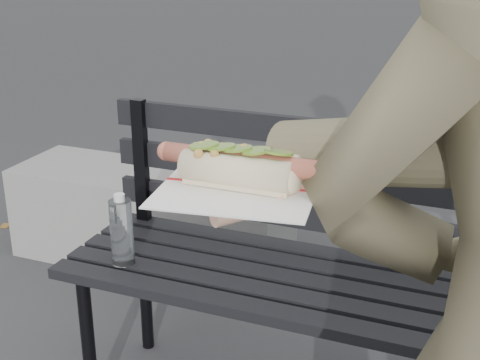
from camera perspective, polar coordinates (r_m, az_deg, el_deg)
The scene contains 3 objects.
park_bench at distance 1.87m, azimuth 7.69°, elevation -6.51°, with size 1.50×0.44×0.88m.
concrete_block at distance 2.91m, azimuth -7.61°, elevation -3.23°, with size 1.20×0.40×0.40m, color slate.
held_hotdog at distance 0.82m, azimuth 13.56°, elevation 1.73°, with size 0.61×0.30×0.20m.
Camera 1 is at (0.30, -0.66, 1.37)m, focal length 50.00 mm.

